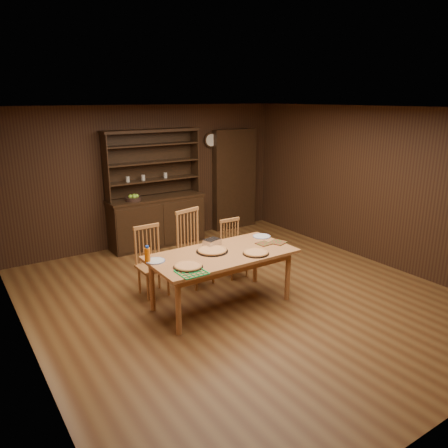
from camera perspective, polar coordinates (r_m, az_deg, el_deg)
floor at (r=6.30m, az=2.25°, el=-9.46°), size 6.00×6.00×0.00m
room_shell at (r=5.80m, az=2.42°, el=4.74°), size 6.00×6.00×6.00m
china_hutch at (r=8.35m, az=-8.83°, el=1.23°), size 1.84×0.52×2.17m
doorway at (r=9.30m, az=1.37°, el=5.83°), size 1.00×0.18×2.10m
wall_clock at (r=8.93m, az=-1.75°, el=10.90°), size 0.30×0.05×0.30m
dining_table at (r=5.81m, az=-0.31°, el=-4.53°), size 1.94×0.97×0.75m
chair_left at (r=6.31m, az=-9.58°, el=-4.44°), size 0.41×0.39×1.00m
chair_center at (r=6.56m, az=-4.12°, el=-2.70°), size 0.56×0.54×1.14m
chair_right at (r=6.87m, az=1.12°, el=-2.91°), size 0.38×0.36×0.91m
pizza_left at (r=5.32m, az=-4.71°, el=-5.50°), size 0.36×0.36×0.04m
pizza_right at (r=5.76m, az=4.18°, el=-3.76°), size 0.35×0.35×0.04m
pizza_center at (r=5.83m, az=-1.56°, el=-3.47°), size 0.43×0.43×0.04m
cooling_rack at (r=5.17m, az=-4.26°, el=-6.28°), size 0.34×0.34×0.01m
plate_left at (r=5.56m, az=-8.95°, el=-4.77°), size 0.25×0.25×0.02m
plate_right at (r=6.46m, az=4.93°, el=-1.61°), size 0.26×0.26×0.02m
foil_dish at (r=6.06m, az=-1.57°, el=-2.41°), size 0.26×0.21×0.09m
juice_bottle at (r=5.51m, az=-9.97°, el=-3.98°), size 0.07×0.07×0.22m
pot_holder_a at (r=6.22m, az=7.03°, el=-2.40°), size 0.26×0.26×0.02m
pot_holder_b at (r=6.15m, az=5.22°, el=-2.57°), size 0.19×0.19×0.01m
fruit_bowl at (r=8.02m, az=-11.75°, el=3.31°), size 0.29×0.29×0.12m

